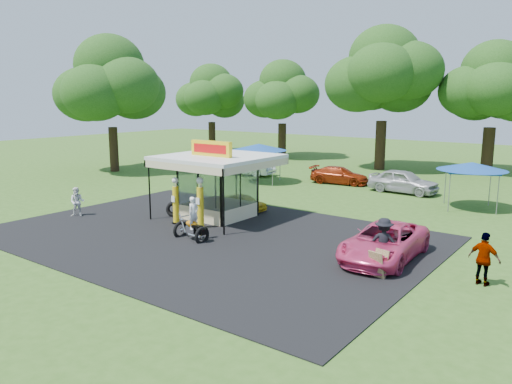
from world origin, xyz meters
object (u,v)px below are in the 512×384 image
Objects in this scene: motorcycle at (193,223)px; gas_pump_right at (200,204)px; a_frame_sign at (378,264)px; tent_east at (472,167)px; bg_car_a at (246,165)px; tent_west at (259,147)px; kiosk_car at (244,202)px; spectator_east_b at (484,259)px; bg_car_c at (403,181)px; spectator_east_a at (384,242)px; gas_pump_left at (176,202)px; gas_station_kiosk at (218,185)px; bg_car_b at (340,175)px; pink_sedan at (384,242)px; spectator_west at (77,202)px.

gas_pump_right is at bearing 127.82° from motorcycle.
gas_pump_right is at bearing -174.08° from a_frame_sign.
tent_east is at bearing 104.82° from a_frame_sign.
bg_car_a is (-18.67, 16.29, 0.29)m from a_frame_sign.
bg_car_a is at bearing 125.37° from motorcycle.
tent_west is (3.05, -2.33, 1.86)m from bg_car_a.
spectator_east_b is at bearing -106.95° from kiosk_car.
tent_east reaches higher than bg_car_c.
bg_car_a is at bearing 142.53° from tent_west.
kiosk_car is 11.15m from spectator_east_a.
tent_west is 1.08× the size of tent_east.
spectator_east_a is (11.06, 0.16, -0.21)m from gas_pump_left.
spectator_east_a is 3.56m from spectator_east_b.
gas_pump_left is 1.30× the size of spectator_east_b.
bg_car_c is at bearing 67.41° from gas_station_kiosk.
bg_car_b is (8.26, 0.80, -0.17)m from bg_car_a.
a_frame_sign is at bearing -18.33° from gas_station_kiosk.
pink_sedan reaches higher than bg_car_b.
spectator_east_a is 0.41× the size of bg_car_c.
spectator_west is at bearing -95.04° from tent_west.
gas_pump_right is 2.54× the size of a_frame_sign.
a_frame_sign is 0.53× the size of spectator_east_a.
a_frame_sign is 0.24× the size of tent_west.
a_frame_sign is at bearing -88.48° from tent_east.
bg_car_c reaches higher than pink_sedan.
bg_car_b is at bearing 92.12° from gas_pump_right.
gas_pump_right is 0.61× the size of tent_west.
bg_car_c is at bearing 13.79° from spectator_west.
kiosk_car is (-10.62, 5.72, -0.04)m from a_frame_sign.
bg_car_b reaches higher than a_frame_sign.
kiosk_car is at bearing -151.87° from bg_car_a.
kiosk_car is (-0.00, 2.21, -1.30)m from gas_station_kiosk.
tent_west is at bearing 114.56° from gas_pump_right.
a_frame_sign is 2.23m from pink_sedan.
spectator_east_a is 12.70m from tent_east.
spectator_east_b is (3.84, -0.59, 0.22)m from pink_sedan.
spectator_east_b reaches higher than bg_car_b.
gas_pump_left is at bearing 167.91° from bg_car_b.
kiosk_car is 14.42m from spectator_east_b.
bg_car_b is (-10.41, 17.09, 0.12)m from a_frame_sign.
a_frame_sign is at bearing -118.32° from kiosk_car.
tent_west reaches higher than bg_car_c.
tent_east reaches higher than bg_car_a.
pink_sedan is 1.33× the size of tent_east.
gas_station_kiosk is at bearing 2.77° from spectator_east_b.
spectator_west is at bearing -8.60° from spectator_east_a.
tent_east is (10.25, 8.23, 1.99)m from kiosk_car.
bg_car_b is (-10.03, 15.76, -0.31)m from spectator_east_a.
bg_car_a is 4.27m from tent_west.
gas_station_kiosk is at bearing -180.00° from kiosk_car.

